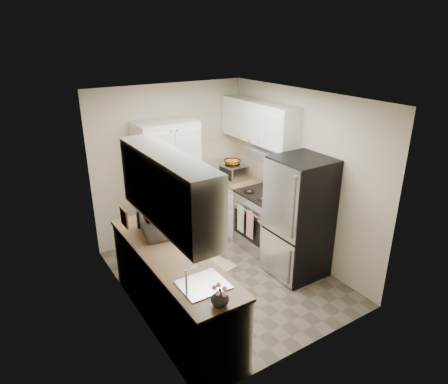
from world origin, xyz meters
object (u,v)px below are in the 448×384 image
at_px(refrigerator, 299,218).
at_px(microwave, 157,223).
at_px(toaster_oven, 234,172).
at_px(electric_range, 264,220).
at_px(wine_bottle, 139,218).
at_px(pantry_cabinet, 168,185).

relative_size(refrigerator, microwave, 3.39).
relative_size(refrigerator, toaster_oven, 4.10).
xyz_separation_m(electric_range, microwave, (-1.90, -0.31, 0.58)).
bearing_deg(wine_bottle, microwave, -64.30).
bearing_deg(electric_range, microwave, -170.70).
bearing_deg(toaster_oven, refrigerator, -93.76).
bearing_deg(electric_range, toaster_oven, 92.00).
bearing_deg(pantry_cabinet, wine_bottle, -131.34).
relative_size(electric_range, wine_bottle, 4.34).
height_order(pantry_cabinet, wine_bottle, pantry_cabinet).
relative_size(electric_range, toaster_oven, 2.73).
bearing_deg(toaster_oven, microwave, -152.37).
bearing_deg(microwave, toaster_oven, -49.60).
height_order(electric_range, wine_bottle, wine_bottle).
bearing_deg(pantry_cabinet, toaster_oven, -5.18).
xyz_separation_m(pantry_cabinet, microwave, (-0.72, -1.24, 0.06)).
relative_size(pantry_cabinet, toaster_oven, 4.82).
height_order(pantry_cabinet, microwave, pantry_cabinet).
bearing_deg(pantry_cabinet, refrigerator, -56.54).
height_order(microwave, toaster_oven, microwave).
distance_m(electric_range, wine_bottle, 2.11).
height_order(microwave, wine_bottle, microwave).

